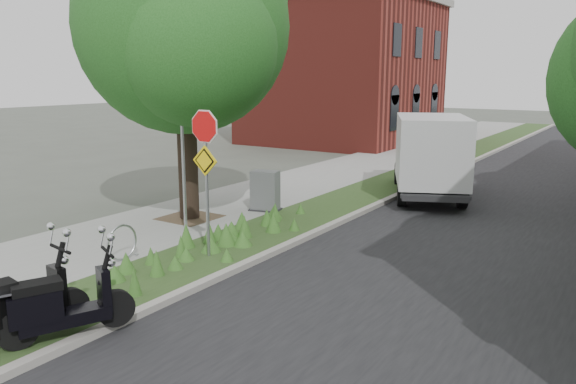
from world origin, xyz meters
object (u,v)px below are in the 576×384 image
at_px(scooter_near, 5,315).
at_px(box_truck, 430,152).
at_px(sign_assembly, 205,153).
at_px(utility_cabinet, 265,191).
at_px(scooter_far, 52,311).

xyz_separation_m(scooter_near, box_truck, (1.39, 13.36, 0.89)).
xyz_separation_m(sign_assembly, utility_cabinet, (-1.40, 4.04, -1.67)).
relative_size(sign_assembly, scooter_far, 1.76).
bearing_deg(scooter_near, utility_cabinet, 101.23).
bearing_deg(scooter_near, scooter_far, 50.67).
bearing_deg(sign_assembly, scooter_far, -80.30).
distance_m(sign_assembly, scooter_near, 4.97).
height_order(scooter_near, utility_cabinet, utility_cabinet).
distance_m(scooter_near, utility_cabinet, 8.86).
distance_m(scooter_far, box_truck, 12.96).
bearing_deg(box_truck, utility_cabinet, -123.63).
distance_m(scooter_near, scooter_far, 0.61).
height_order(sign_assembly, scooter_near, sign_assembly).
relative_size(scooter_near, box_truck, 0.38).
height_order(scooter_far, utility_cabinet, utility_cabinet).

